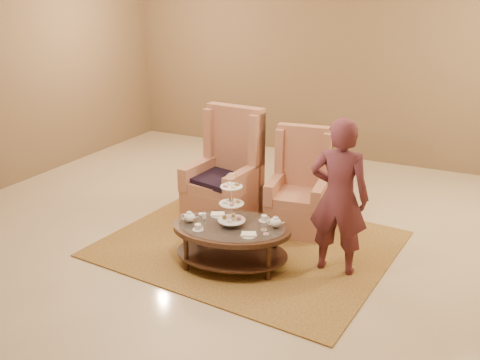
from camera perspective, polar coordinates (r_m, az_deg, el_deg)
The scene contains 8 objects.
ground at distance 5.93m, azimuth -0.03°, elevation -7.95°, with size 8.00×8.00×0.00m, color beige.
ceiling at distance 5.93m, azimuth -0.03°, elevation -7.95°, with size 8.00×8.00×0.02m, color beige.
wall_back at distance 9.06m, azimuth 11.55°, elevation 13.07°, with size 8.00×0.04×3.50m, color #7C6243.
rug at distance 6.15m, azimuth 1.02°, elevation -6.79°, with size 3.26×2.80×0.02m.
tea_table at distance 5.55m, azimuth -0.89°, elevation -5.66°, with size 1.40×1.11×1.04m.
armchair_left at distance 6.63m, azimuth -1.47°, elevation -0.34°, with size 0.82×0.85×1.41m.
armchair_right at distance 6.45m, azimuth 6.35°, elevation -1.67°, with size 0.75×0.77×1.23m.
person at distance 5.37m, azimuth 10.51°, elevation -1.83°, with size 0.62×0.43×1.63m.
Camera 1 is at (2.32, -4.70, 2.77)m, focal length 40.00 mm.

